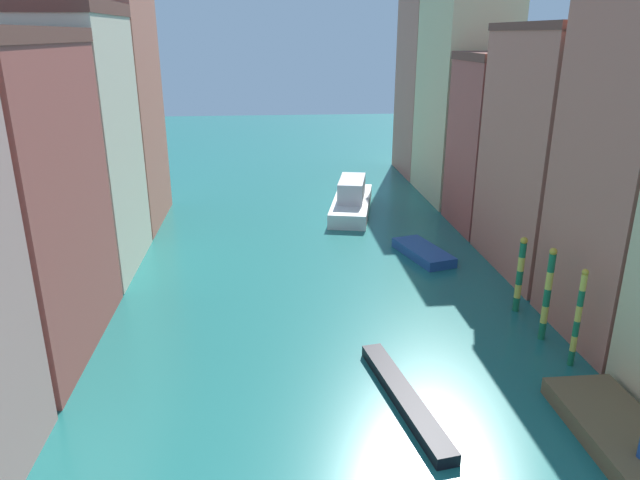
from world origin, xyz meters
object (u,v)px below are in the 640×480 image
Objects in this scene: vaporetto_white at (352,200)px; gondola_black at (404,397)px; waterfront_dock at (621,435)px; mooring_pole_2 at (520,274)px; mooring_pole_1 at (547,293)px; motorboat_0 at (423,252)px; mooring_pole_0 at (578,317)px.

vaporetto_white is 1.32× the size of gondola_black.
gondola_black is at bearing 156.82° from waterfront_dock.
mooring_pole_2 is 21.19m from vaporetto_white.
mooring_pole_2 reaches higher than gondola_black.
mooring_pole_1 is 12.58m from motorboat_0.
mooring_pole_2 is 0.77× the size of motorboat_0.
mooring_pole_0 is 0.45× the size of vaporetto_white.
mooring_pole_0 is 15.08m from motorboat_0.
gondola_black is (-8.30, -4.77, -2.29)m from mooring_pole_1.
gondola_black is at bearing -93.70° from vaporetto_white.
motorboat_0 is (-3.06, 8.75, -1.93)m from mooring_pole_2.
waterfront_dock is at bearing -93.26° from mooring_pole_2.
mooring_pole_2 is at bearing -70.73° from motorboat_0.
mooring_pole_0 is at bearing -77.28° from motorboat_0.
mooring_pole_0 reaches higher than gondola_black.
mooring_pole_1 reaches higher than mooring_pole_0.
vaporetto_white is at bearing 105.48° from mooring_pole_1.
mooring_pole_2 reaches higher than vaporetto_white.
waterfront_dock is 5.96m from mooring_pole_0.
motorboat_0 is (5.25, 16.77, 0.08)m from gondola_black.
waterfront_dock is at bearing -79.47° from vaporetto_white.
vaporetto_white reaches higher than waterfront_dock.
waterfront_dock is 8.34m from gondola_black.
motorboat_0 is at bearing -73.23° from vaporetto_white.
vaporetto_white is at bearing 107.86° from mooring_pole_2.
gondola_black is at bearing -136.01° from mooring_pole_2.
mooring_pole_0 is 0.99× the size of mooring_pole_1.
vaporetto_white is (-5.85, 31.45, 0.71)m from waterfront_dock.
mooring_pole_2 is at bearing 43.99° from gondola_black.
motorboat_0 is (-3.29, 14.55, -2.17)m from mooring_pole_0.
mooring_pole_1 is 1.13× the size of mooring_pole_2.
mooring_pole_2 reaches higher than waterfront_dock.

